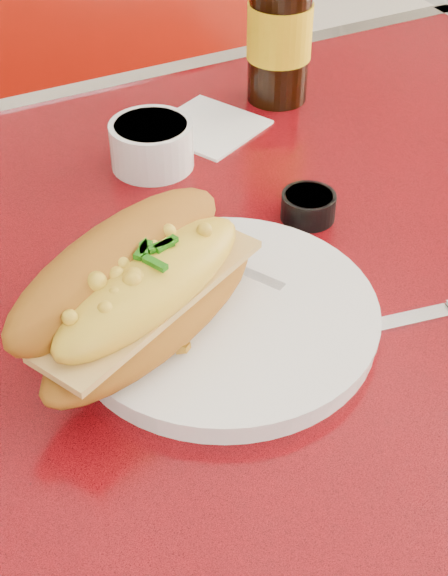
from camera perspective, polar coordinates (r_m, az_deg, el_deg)
name	(u,v)px	position (r m, az deg, el deg)	size (l,w,h in m)	color
diner_table	(199,409)	(0.81, -1.82, -8.60)	(1.23, 0.83, 0.77)	red
booth_bench_far	(21,237)	(1.61, -14.27, 3.54)	(1.20, 0.51, 0.90)	#99160A
dinner_plate	(224,316)	(0.65, 0.00, -2.02)	(0.29, 0.29, 0.02)	white
mac_hoagie	(140,288)	(0.60, -5.99, -0.02)	(0.25, 0.20, 0.10)	#A8661B
fries_pile	(146,304)	(0.63, -5.55, -1.16)	(0.09, 0.09, 0.03)	gold
fork	(201,254)	(0.70, -1.62, 2.43)	(0.09, 0.15, 0.00)	silver
gravy_ramekin	(152,143)	(0.85, -5.16, 10.20)	(0.11, 0.11, 0.05)	white
sauce_cup_right	(308,205)	(0.77, 6.02, 5.88)	(0.07, 0.07, 0.03)	black
beer_bottle	(281,7)	(0.95, 4.05, 19.29)	(0.09, 0.09, 0.29)	black
knife	(439,311)	(0.69, 15.05, -1.59)	(0.19, 0.05, 0.01)	silver
paper_napkin	(208,127)	(0.92, -1.15, 11.40)	(0.11, 0.11, 0.00)	white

